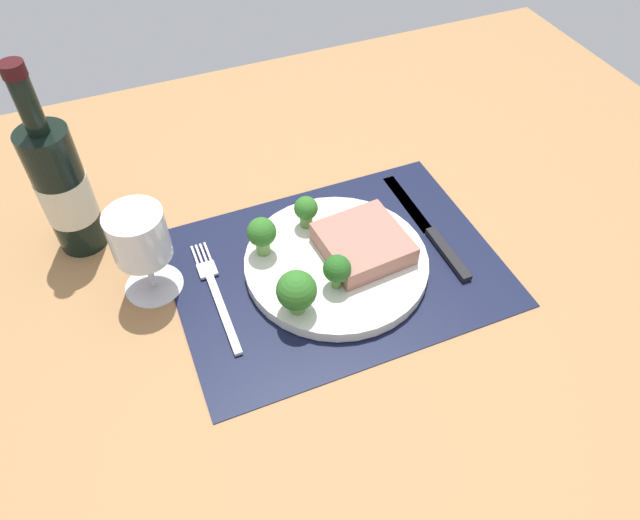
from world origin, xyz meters
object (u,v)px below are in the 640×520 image
Objects in this scene: plate at (336,263)px; fork at (216,294)px; wine_bottle at (63,188)px; wine_glass at (140,241)px; steak at (362,242)px; knife at (432,233)px.

fork is (-16.16, 1.42, -0.55)cm from plate.
wine_bottle is 2.14× the size of wine_glass.
wine_glass is at bearing -58.35° from wine_bottle.
plate is at bearing -4.62° from fork.
fork is at bearing 176.83° from steak.
steak is 11.39cm from knife.
wine_glass is at bearing 167.77° from steak.
knife is (11.06, 0.22, -2.71)cm from steak.
steak is 0.56× the size of fork.
wine_glass is (-7.04, 4.75, 7.95)cm from fork.
knife is at bearing -8.43° from wine_glass.
wine_bottle is (-45.36, 17.48, 9.08)cm from knife.
wine_bottle reaches higher than plate.
knife is (14.87, 0.53, -0.50)cm from plate.
knife is 1.81× the size of wine_glass.
steak reaches higher than fork.
plate reaches higher than fork.
wine_bottle is at bearing 131.24° from fork.
steak reaches higher than plate.
wine_glass is at bearing 169.84° from knife.
knife is at bearing -1.24° from fork.
fork is (-19.97, 1.11, -2.76)cm from steak.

